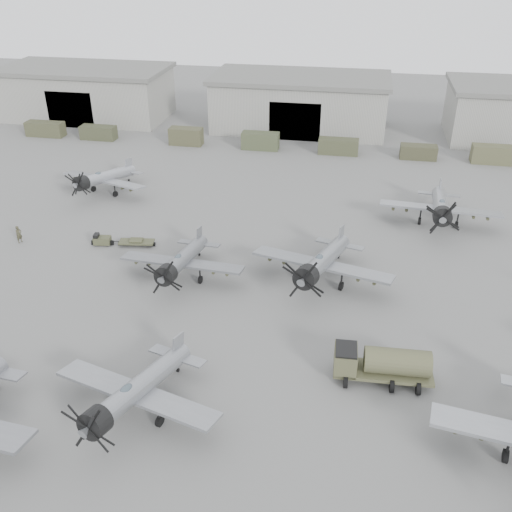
{
  "coord_description": "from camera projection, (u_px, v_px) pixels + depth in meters",
  "views": [
    {
      "loc": [
        10.23,
        -32.84,
        28.65
      ],
      "look_at": [
        1.74,
        12.66,
        2.5
      ],
      "focal_mm": 40.0,
      "sensor_mm": 36.0,
      "label": 1
    }
  ],
  "objects": [
    {
      "name": "aircraft_mid_2",
      "position": [
        321.0,
        263.0,
        52.19
      ],
      "size": [
        13.41,
        12.07,
        5.34
      ],
      "rotation": [
        0.0,
        0.0,
        -0.25
      ],
      "color": "gray",
      "rests_on": "ground"
    },
    {
      "name": "support_truck_0",
      "position": [
        45.0,
        129.0,
        92.46
      ],
      "size": [
        6.16,
        2.2,
        2.3
      ],
      "primitive_type": "cube",
      "color": "#3F402A",
      "rests_on": "ground"
    },
    {
      "name": "tug_trailer",
      "position": [
        115.0,
        241.0,
        60.1
      ],
      "size": [
        6.43,
        2.06,
        1.28
      ],
      "rotation": [
        0.0,
        0.0,
        0.14
      ],
      "color": "#40422B",
      "rests_on": "ground"
    },
    {
      "name": "support_truck_6",
      "position": [
        495.0,
        155.0,
        81.29
      ],
      "size": [
        6.43,
        2.2,
        2.57
      ],
      "primitive_type": "cube",
      "color": "#4B4C31",
      "rests_on": "ground"
    },
    {
      "name": "aircraft_far_1",
      "position": [
        441.0,
        207.0,
        62.94
      ],
      "size": [
        13.32,
        11.98,
        5.31
      ],
      "rotation": [
        0.0,
        0.0,
        -0.07
      ],
      "color": "#93969B",
      "rests_on": "ground"
    },
    {
      "name": "ground",
      "position": [
        204.0,
        362.0,
        43.84
      ],
      "size": [
        220.0,
        220.0,
        0.0
      ],
      "primitive_type": "plane",
      "color": "slate",
      "rests_on": "ground"
    },
    {
      "name": "support_truck_3",
      "position": [
        260.0,
        141.0,
        86.73
      ],
      "size": [
        5.63,
        2.2,
        2.55
      ],
      "primitive_type": "cube",
      "color": "#3E442D",
      "rests_on": "ground"
    },
    {
      "name": "support_truck_2",
      "position": [
        186.0,
        136.0,
        88.59
      ],
      "size": [
        5.11,
        2.2,
        2.62
      ],
      "primitive_type": "cube",
      "color": "#41412A",
      "rests_on": "ground"
    },
    {
      "name": "support_truck_4",
      "position": [
        338.0,
        146.0,
        84.91
      ],
      "size": [
        5.92,
        2.2,
        2.27
      ],
      "primitive_type": "cube",
      "color": "#3C3F29",
      "rests_on": "ground"
    },
    {
      "name": "support_truck_5",
      "position": [
        418.0,
        152.0,
        83.12
      ],
      "size": [
        5.23,
        2.2,
        2.01
      ],
      "primitive_type": "cube",
      "color": "#3A3A26",
      "rests_on": "ground"
    },
    {
      "name": "support_truck_1",
      "position": [
        98.0,
        133.0,
        91.04
      ],
      "size": [
        5.64,
        2.2,
        2.13
      ],
      "primitive_type": "cube",
      "color": "#393C27",
      "rests_on": "ground"
    },
    {
      "name": "hangar_left",
      "position": [
        87.0,
        92.0,
        100.79
      ],
      "size": [
        29.0,
        14.8,
        8.7
      ],
      "color": "gray",
      "rests_on": "ground"
    },
    {
      "name": "hangar_center",
      "position": [
        300.0,
        102.0,
        94.72
      ],
      "size": [
        29.0,
        14.8,
        8.7
      ],
      "color": "gray",
      "rests_on": "ground"
    },
    {
      "name": "aircraft_far_0",
      "position": [
        102.0,
        178.0,
        71.07
      ],
      "size": [
        11.78,
        10.6,
        4.71
      ],
      "rotation": [
        0.0,
        0.0,
        -0.3
      ],
      "color": "#9EA1A7",
      "rests_on": "ground"
    },
    {
      "name": "ground_crew",
      "position": [
        19.0,
        234.0,
        60.37
      ],
      "size": [
        0.69,
        0.82,
        1.91
      ],
      "primitive_type": "imported",
      "rotation": [
        0.0,
        0.0,
        1.18
      ],
      "color": "#3A3826",
      "rests_on": "ground"
    },
    {
      "name": "aircraft_near_1",
      "position": [
        133.0,
        393.0,
        37.7
      ],
      "size": [
        12.26,
        11.04,
        4.89
      ],
      "rotation": [
        0.0,
        0.0,
        -0.27
      ],
      "color": "gray",
      "rests_on": "ground"
    },
    {
      "name": "aircraft_mid_1",
      "position": [
        181.0,
        261.0,
        52.99
      ],
      "size": [
        11.86,
        10.67,
        4.74
      ],
      "rotation": [
        0.0,
        0.0,
        -0.06
      ],
      "color": "gray",
      "rests_on": "ground"
    },
    {
      "name": "fuel_tanker",
      "position": [
        382.0,
        362.0,
        41.33
      ],
      "size": [
        7.27,
        3.52,
        2.77
      ],
      "rotation": [
        0.0,
        0.0,
        0.04
      ],
      "color": "#4A4B31",
      "rests_on": "ground"
    }
  ]
}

